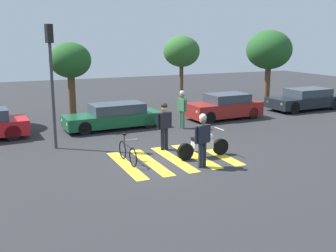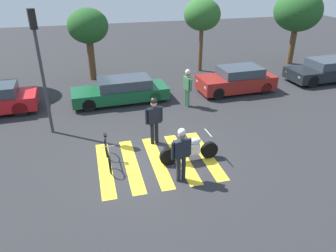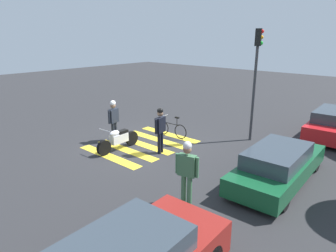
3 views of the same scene
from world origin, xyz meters
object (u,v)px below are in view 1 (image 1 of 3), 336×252
pedestrian_bystander (182,106)px  car_black_suv (305,99)px  leaning_bicycle (128,152)px  officer_on_foot (164,122)px  traffic_light_pole (51,68)px  police_motorcycle (203,145)px  car_maroon_wagon (224,107)px  car_green_compact (114,116)px  officer_by_motorcycle (203,136)px

pedestrian_bystander → car_black_suv: bearing=10.2°
leaning_bicycle → officer_on_foot: officer_on_foot is taller
pedestrian_bystander → officer_on_foot: bearing=-126.3°
officer_on_foot → traffic_light_pole: traffic_light_pole is taller
police_motorcycle → car_black_suv: bearing=30.8°
police_motorcycle → pedestrian_bystander: 4.90m
car_maroon_wagon → car_black_suv: (5.99, 0.39, -0.02)m
leaning_bicycle → car_green_compact: 5.64m
car_maroon_wagon → officer_by_motorcycle: bearing=-126.8°
pedestrian_bystander → car_maroon_wagon: 3.44m
car_maroon_wagon → car_black_suv: 6.01m
officer_on_foot → pedestrian_bystander: 3.88m
traffic_light_pole → pedestrian_bystander: bearing=10.7°
car_green_compact → leaning_bicycle: bearing=-102.0°
car_green_compact → car_maroon_wagon: size_ratio=1.15×
car_black_suv → officer_by_motorcycle: bearing=-146.8°
police_motorcycle → car_green_compact: (-1.58, 6.03, 0.13)m
pedestrian_bystander → car_black_suv: pedestrian_bystander is taller
leaning_bicycle → pedestrian_bystander: 5.90m
officer_by_motorcycle → car_green_compact: size_ratio=0.39×
leaning_bicycle → traffic_light_pole: 4.56m
car_black_suv → car_green_compact: bearing=-178.8°
officer_on_foot → car_black_suv: officer_on_foot is taller
car_maroon_wagon → car_black_suv: size_ratio=0.86×
police_motorcycle → traffic_light_pole: 6.50m
officer_on_foot → traffic_light_pole: size_ratio=0.39×
officer_by_motorcycle → traffic_light_pole: 6.47m
officer_on_foot → car_black_suv: size_ratio=0.39×
leaning_bicycle → car_green_compact: size_ratio=0.36×
car_green_compact → traffic_light_pole: bearing=-141.4°
officer_by_motorcycle → car_green_compact: (-0.99, 7.03, -0.50)m
traffic_light_pole → police_motorcycle: bearing=-36.3°
car_maroon_wagon → traffic_light_pole: size_ratio=0.85×
car_maroon_wagon → police_motorcycle: bearing=-127.8°
pedestrian_bystander → car_black_suv: 9.32m
police_motorcycle → officer_on_foot: 1.88m
police_motorcycle → pedestrian_bystander: pedestrian_bystander is taller
pedestrian_bystander → traffic_light_pole: size_ratio=0.38×
car_green_compact → traffic_light_pole: size_ratio=0.98×
car_maroon_wagon → traffic_light_pole: (-9.33, -2.41, 2.54)m
car_green_compact → car_black_suv: bearing=1.2°
pedestrian_bystander → car_green_compact: size_ratio=0.39×
pedestrian_bystander → traffic_light_pole: traffic_light_pole is taller
police_motorcycle → officer_by_motorcycle: 1.32m
police_motorcycle → car_black_suv: size_ratio=0.45×
officer_on_foot → officer_by_motorcycle: bearing=-83.3°
car_black_suv → traffic_light_pole: traffic_light_pole is taller
officer_by_motorcycle → car_black_suv: 13.34m
car_black_suv → leaning_bicycle: bearing=-156.5°
leaning_bicycle → officer_by_motorcycle: 2.73m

